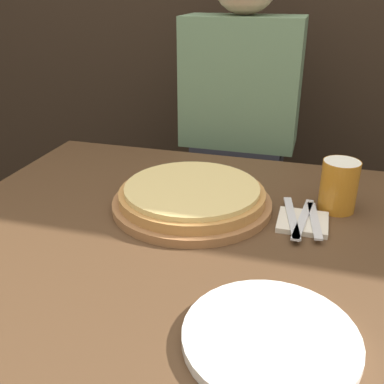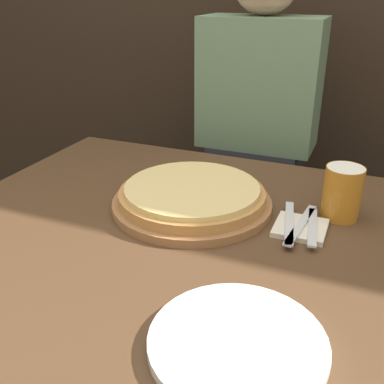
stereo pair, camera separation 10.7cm
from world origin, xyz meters
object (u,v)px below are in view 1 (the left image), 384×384
Objects in this scene: fork at (292,217)px; dinner_knife at (303,219)px; beer_glass at (339,184)px; pizza_on_board at (192,197)px; dinner_plate at (270,338)px; diner_person at (238,158)px; spoon at (315,220)px.

dinner_knife is at bearing 0.00° from fork.
beer_glass reaches higher than fork.
pizza_on_board is 1.43× the size of dinner_plate.
beer_glass is at bearing 14.20° from pizza_on_board.
diner_person is at bearing 123.78° from beer_glass.
pizza_on_board reaches higher than fork.
spoon is at bearing 0.00° from dinner_knife.
diner_person is at bearing 115.51° from spoon.
dinner_plate is at bearing -97.26° from spoon.
diner_person is at bearing 113.48° from dinner_knife.
diner_person is (-0.33, 0.49, -0.15)m from beer_glass.
pizza_on_board is 0.28× the size of diner_person.
dinner_plate is 0.39m from fork.
dinner_plate is at bearing -76.68° from diner_person.
fork is at bearing 180.00° from dinner_knife.
fork is at bearing -134.19° from beer_glass.
pizza_on_board is at bearing 120.64° from dinner_plate.
dinner_plate reaches higher than dinner_knife.
pizza_on_board reaches higher than dinner_plate.
beer_glass is 0.46× the size of dinner_plate.
beer_glass is at bearing -56.22° from diner_person.
spoon is at bearing -115.01° from beer_glass.
diner_person reaches higher than fork.
spoon is at bearing 82.74° from dinner_plate.
dinner_knife is at bearing 86.41° from dinner_plate.
beer_glass reaches higher than pizza_on_board.
beer_glass is 0.72× the size of spoon.
dinner_knife is (0.26, -0.01, -0.01)m from pizza_on_board.
dinner_plate is (0.24, -0.40, -0.02)m from pizza_on_board.
diner_person reaches higher than pizza_on_board.
dinner_plate is 0.39m from spoon.
diner_person reaches higher than spoon.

